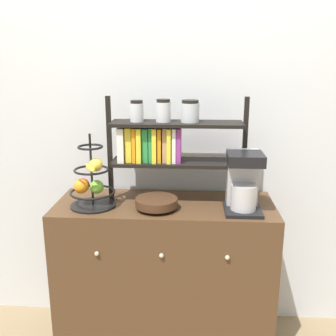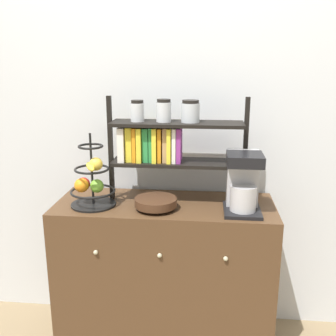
% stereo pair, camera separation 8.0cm
% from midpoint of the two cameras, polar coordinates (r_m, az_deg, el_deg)
% --- Properties ---
extents(wall_back, '(7.00, 0.05, 2.60)m').
position_cam_midpoint_polar(wall_back, '(2.32, 1.25, 7.51)').
color(wall_back, silver).
rests_on(wall_back, ground_plane).
extents(sideboard, '(1.19, 0.48, 0.86)m').
position_cam_midpoint_polar(sideboard, '(2.34, 0.56, -15.11)').
color(sideboard, '#4C331E').
rests_on(sideboard, ground_plane).
extents(coffee_maker, '(0.19, 0.23, 0.31)m').
position_cam_midpoint_polar(coffee_maker, '(2.05, 11.94, -2.02)').
color(coffee_maker, black).
rests_on(coffee_maker, sideboard).
extents(fruit_stand, '(0.24, 0.24, 0.39)m').
position_cam_midpoint_polar(fruit_stand, '(2.11, -10.06, -2.06)').
color(fruit_stand, black).
rests_on(fruit_stand, sideboard).
extents(wooden_bowl, '(0.22, 0.22, 0.06)m').
position_cam_midpoint_polar(wooden_bowl, '(2.06, -0.67, -5.05)').
color(wooden_bowl, '#422819').
rests_on(wooden_bowl, sideboard).
extents(shelf_hutch, '(0.75, 0.20, 0.57)m').
position_cam_midpoint_polar(shelf_hutch, '(2.11, 0.32, 4.22)').
color(shelf_hutch, black).
rests_on(shelf_hutch, sideboard).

